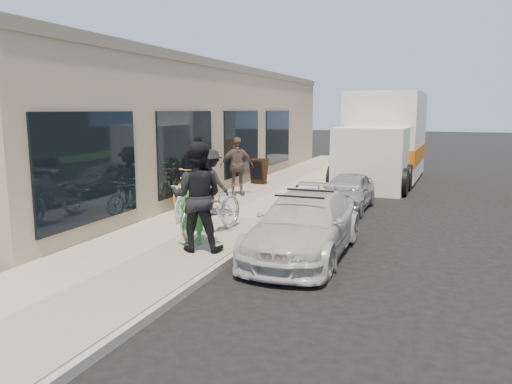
% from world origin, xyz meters
% --- Properties ---
extents(ground, '(120.00, 120.00, 0.00)m').
position_xyz_m(ground, '(0.00, 0.00, 0.00)').
color(ground, black).
rests_on(ground, ground).
extents(sidewalk, '(3.00, 34.00, 0.15)m').
position_xyz_m(sidewalk, '(-2.00, 3.00, 0.07)').
color(sidewalk, '#A19E91').
rests_on(sidewalk, ground).
extents(curb, '(0.12, 34.00, 0.13)m').
position_xyz_m(curb, '(-0.45, 3.00, 0.07)').
color(curb, gray).
rests_on(curb, ground).
extents(storefront, '(3.60, 20.00, 4.22)m').
position_xyz_m(storefront, '(-5.24, 7.99, 2.12)').
color(storefront, tan).
rests_on(storefront, ground).
extents(bike_rack, '(0.14, 0.55, 0.78)m').
position_xyz_m(bike_rack, '(-3.12, 3.82, 0.62)').
color(bike_rack, black).
rests_on(bike_rack, sidewalk).
extents(sandwich_board, '(0.59, 0.60, 0.88)m').
position_xyz_m(sandwich_board, '(-2.98, 8.29, 0.60)').
color(sandwich_board, '#301E0D').
rests_on(sandwich_board, sidewalk).
extents(sedan_white, '(1.64, 4.02, 1.21)m').
position_xyz_m(sedan_white, '(0.68, 0.91, 0.58)').
color(sedan_white, '#BBBCB7').
rests_on(sedan_white, ground).
extents(sedan_silver, '(1.26, 3.02, 1.02)m').
position_xyz_m(sedan_silver, '(0.64, 5.56, 0.51)').
color(sedan_silver, '#9C9CA1').
rests_on(sedan_silver, ground).
extents(moving_truck, '(2.83, 7.01, 3.40)m').
position_xyz_m(moving_truck, '(0.90, 11.70, 1.51)').
color(moving_truck, silver).
rests_on(moving_truck, ground).
extents(tandem_bike, '(1.03, 2.26, 1.15)m').
position_xyz_m(tandem_bike, '(-1.37, 1.17, 0.72)').
color(tandem_bike, '#BABABC').
rests_on(tandem_bike, sidewalk).
extents(woman_rider, '(0.57, 0.42, 1.46)m').
position_xyz_m(woman_rider, '(-1.42, 0.40, 0.88)').
color(woman_rider, green).
rests_on(woman_rider, sidewalk).
extents(man_standing, '(1.14, 0.99, 2.02)m').
position_xyz_m(man_standing, '(-1.14, 0.03, 1.16)').
color(man_standing, black).
rests_on(man_standing, sidewalk).
extents(cruiser_bike_a, '(0.72, 1.55, 0.90)m').
position_xyz_m(cruiser_bike_a, '(-2.68, 2.35, 0.60)').
color(cruiser_bike_a, '#90D6C6').
rests_on(cruiser_bike_a, sidewalk).
extents(cruiser_bike_b, '(1.02, 1.73, 0.86)m').
position_xyz_m(cruiser_bike_b, '(-3.15, 3.78, 0.58)').
color(cruiser_bike_b, '#90D6C6').
rests_on(cruiser_bike_b, sidewalk).
extents(cruiser_bike_c, '(0.93, 1.95, 1.13)m').
position_xyz_m(cruiser_bike_c, '(-3.07, 3.76, 0.72)').
color(cruiser_bike_c, gold).
rests_on(cruiser_bike_c, sidewalk).
extents(bystander_a, '(1.18, 0.86, 1.64)m').
position_xyz_m(bystander_a, '(-2.29, 2.98, 0.97)').
color(bystander_a, black).
rests_on(bystander_a, sidewalk).
extents(bystander_b, '(1.10, 0.94, 1.77)m').
position_xyz_m(bystander_b, '(-2.81, 5.91, 1.04)').
color(bystander_b, brown).
rests_on(bystander_b, sidewalk).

